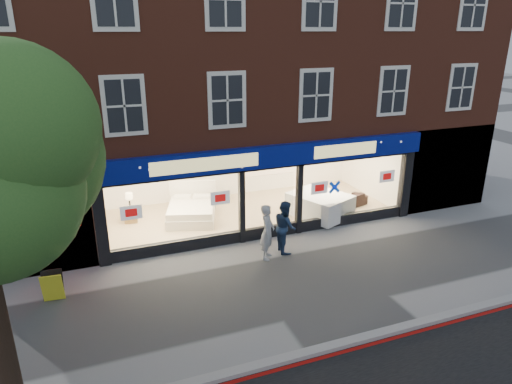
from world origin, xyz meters
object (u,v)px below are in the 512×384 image
pedestrian_blue (285,226)px  mattress_stack (320,205)px  display_bed (191,210)px  pedestrian_grey (267,232)px  sofa (346,201)px  a_board (53,286)px

pedestrian_blue → mattress_stack: bearing=-43.2°
display_bed → pedestrian_grey: bearing=-50.0°
sofa → pedestrian_grey: (-4.51, -2.68, 0.53)m
pedestrian_grey → pedestrian_blue: pedestrian_grey is taller
mattress_stack → pedestrian_blue: (-2.39, -2.08, 0.34)m
sofa → pedestrian_blue: size_ratio=1.06×
display_bed → mattress_stack: size_ratio=0.98×
a_board → pedestrian_blue: 6.95m
a_board → pedestrian_blue: pedestrian_blue is taller
display_bed → a_board: size_ratio=3.05×
sofa → a_board: size_ratio=2.18×
mattress_stack → pedestrian_grey: bearing=-143.1°
mattress_stack → pedestrian_blue: pedestrian_blue is taller
display_bed → pedestrian_grey: pedestrian_grey is taller
a_board → display_bed: bearing=45.0°
sofa → pedestrian_blue: (-3.80, -2.43, 0.49)m
a_board → pedestrian_grey: 6.23m
display_bed → pedestrian_blue: bearing=-39.5°
pedestrian_grey → pedestrian_blue: (0.71, 0.25, -0.03)m
sofa → a_board: bearing=-2.6°
mattress_stack → a_board: mattress_stack is taller
pedestrian_grey → sofa: bearing=-25.9°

